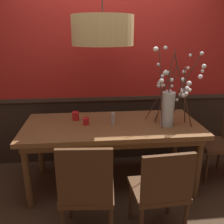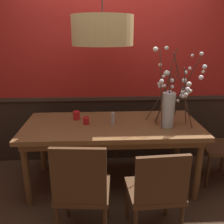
% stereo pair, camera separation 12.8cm
% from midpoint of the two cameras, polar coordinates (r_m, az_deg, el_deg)
% --- Properties ---
extents(ground_plane, '(24.00, 24.00, 0.00)m').
position_cam_midpoint_polar(ground_plane, '(3.11, 1.23, -16.33)').
color(ground_plane, '#422D1E').
extents(back_wall, '(5.66, 0.14, 2.98)m').
position_cam_midpoint_polar(back_wall, '(3.24, 0.57, 13.20)').
color(back_wall, '#2D2119').
rests_on(back_wall, ground).
extents(dining_table, '(1.99, 0.89, 0.78)m').
position_cam_midpoint_polar(dining_table, '(2.77, 1.33, -4.43)').
color(dining_table, brown).
rests_on(dining_table, ground).
extents(chair_near_side_left, '(0.48, 0.47, 0.96)m').
position_cam_midpoint_polar(chair_near_side_left, '(2.11, -5.36, -17.46)').
color(chair_near_side_left, '#4C301C').
rests_on(chair_near_side_left, ground).
extents(chair_far_side_left, '(0.44, 0.44, 0.97)m').
position_cam_midpoint_polar(chair_far_side_left, '(3.61, -5.23, -1.71)').
color(chair_far_side_left, '#4C301C').
rests_on(chair_far_side_left, ground).
extents(chair_far_side_right, '(0.44, 0.42, 0.94)m').
position_cam_midpoint_polar(chair_far_side_right, '(3.66, 4.27, -1.59)').
color(chair_far_side_right, '#4C301C').
rests_on(chair_far_side_right, ground).
extents(chair_near_side_right, '(0.48, 0.45, 0.88)m').
position_cam_midpoint_polar(chair_near_side_right, '(2.18, 12.25, -17.60)').
color(chair_near_side_right, '#4C301C').
rests_on(chair_near_side_right, ground).
extents(vase_with_blossoms, '(0.51, 0.70, 0.85)m').
position_cam_midpoint_polar(vase_with_blossoms, '(2.68, 15.04, 1.97)').
color(vase_with_blossoms, silver).
rests_on(vase_with_blossoms, dining_table).
extents(candle_holder_nearer_center, '(0.08, 0.08, 0.10)m').
position_cam_midpoint_polar(candle_holder_nearer_center, '(2.88, -7.15, -0.79)').
color(candle_holder_nearer_center, red).
rests_on(candle_holder_nearer_center, dining_table).
extents(candle_holder_nearer_edge, '(0.07, 0.07, 0.08)m').
position_cam_midpoint_polar(candle_holder_nearer_edge, '(2.72, -4.81, -2.07)').
color(candle_holder_nearer_edge, red).
rests_on(candle_holder_nearer_edge, dining_table).
extents(condiment_bottle, '(0.04, 0.04, 0.14)m').
position_cam_midpoint_polar(condiment_bottle, '(2.70, 1.56, -1.62)').
color(condiment_bottle, '#ADADB2').
rests_on(condiment_bottle, dining_table).
extents(pendant_lamp, '(0.62, 0.62, 1.34)m').
position_cam_midpoint_polar(pendant_lamp, '(2.54, -0.74, 18.72)').
color(pendant_lamp, tan).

